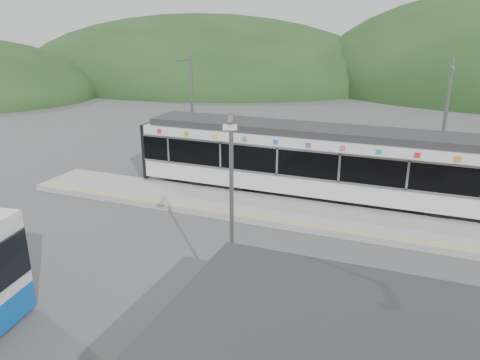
% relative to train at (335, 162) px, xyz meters
% --- Properties ---
extents(ground, '(120.00, 120.00, 0.00)m').
position_rel_train_xyz_m(ground, '(-2.16, -6.00, -2.06)').
color(ground, '#4C4C4F').
rests_on(ground, ground).
extents(hills, '(146.00, 149.00, 26.00)m').
position_rel_train_xyz_m(hills, '(4.03, -0.71, -2.06)').
color(hills, '#1E3D19').
rests_on(hills, ground).
extents(platform, '(26.00, 3.20, 0.30)m').
position_rel_train_xyz_m(platform, '(-2.16, -2.70, -1.91)').
color(platform, '#9E9E99').
rests_on(platform, ground).
extents(yellow_line, '(26.00, 0.10, 0.01)m').
position_rel_train_xyz_m(yellow_line, '(-2.16, -4.00, -1.76)').
color(yellow_line, yellow).
rests_on(yellow_line, platform).
extents(train, '(20.44, 3.01, 3.74)m').
position_rel_train_xyz_m(train, '(0.00, 0.00, 0.00)').
color(train, black).
rests_on(train, ground).
extents(catenary_mast_west, '(0.18, 1.80, 7.00)m').
position_rel_train_xyz_m(catenary_mast_west, '(-9.16, 2.56, 1.58)').
color(catenary_mast_west, slate).
rests_on(catenary_mast_west, ground).
extents(catenary_mast_east, '(0.18, 1.80, 7.00)m').
position_rel_train_xyz_m(catenary_mast_east, '(4.84, 2.56, 1.58)').
color(catenary_mast_east, slate).
rests_on(catenary_mast_east, ground).
extents(lamp_post, '(0.49, 1.16, 6.34)m').
position_rel_train_xyz_m(lamp_post, '(-0.98, -11.14, 1.71)').
color(lamp_post, slate).
rests_on(lamp_post, ground).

